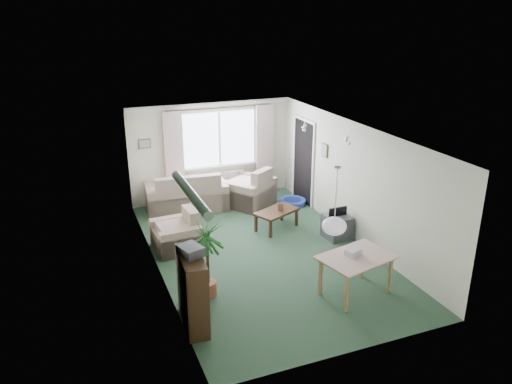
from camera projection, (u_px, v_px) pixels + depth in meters
name	position (u px, v px, depth m)	size (l,w,h in m)	color
ground	(262.00, 252.00, 9.73)	(6.50, 6.50, 0.00)	#28432E
window	(219.00, 139.00, 12.10)	(1.80, 0.03, 1.30)	white
curtain_rod	(219.00, 108.00, 11.76)	(2.60, 0.03, 0.03)	black
curtain_left	(174.00, 154.00, 11.69)	(0.45, 0.08, 2.00)	beige
curtain_right	(264.00, 144.00, 12.49)	(0.45, 0.08, 2.00)	beige
radiator	(221.00, 182.00, 12.44)	(1.20, 0.10, 0.55)	white
doorway	(304.00, 162.00, 11.99)	(0.03, 0.95, 2.00)	black
pendant_lamp	(334.00, 226.00, 7.28)	(0.36, 0.36, 0.36)	white
tinsel_garland	(190.00, 193.00, 6.27)	(1.60, 1.60, 0.12)	#196626
bauble_cluster_a	(304.00, 126.00, 10.20)	(0.20, 0.20, 0.20)	silver
bauble_cluster_b	(348.00, 137.00, 9.26)	(0.20, 0.20, 0.20)	silver
wall_picture_back	(145.00, 144.00, 11.46)	(0.28, 0.03, 0.22)	brown
wall_picture_right	(325.00, 150.00, 10.93)	(0.03, 0.24, 0.30)	brown
sofa	(186.00, 190.00, 11.70)	(1.85, 0.98, 0.93)	tan
armchair_corner	(248.00, 186.00, 11.96)	(1.05, 1.00, 0.94)	beige
armchair_left	(176.00, 230.00, 9.76)	(0.88, 0.84, 0.79)	beige
coffee_table	(277.00, 220.00, 10.70)	(0.94, 0.52, 0.42)	black
photo_frame	(281.00, 207.00, 10.61)	(0.12, 0.02, 0.16)	brown
bookshelf	(192.00, 291.00, 7.32)	(0.31, 0.94, 1.15)	#2E210E
hifi_box	(191.00, 251.00, 7.12)	(0.28, 0.35, 0.14)	#3E3D43
houseplant	(208.00, 259.00, 8.04)	(0.57, 0.57, 1.33)	#1F5A2F
dining_table	(355.00, 276.00, 8.21)	(1.07, 0.72, 0.67)	tan
gift_box	(353.00, 252.00, 8.12)	(0.25, 0.18, 0.12)	silver
tv_cube	(337.00, 227.00, 10.28)	(0.49, 0.53, 0.49)	#323237
pet_bed	(292.00, 202.00, 12.08)	(0.64, 0.64, 0.13)	#22479C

